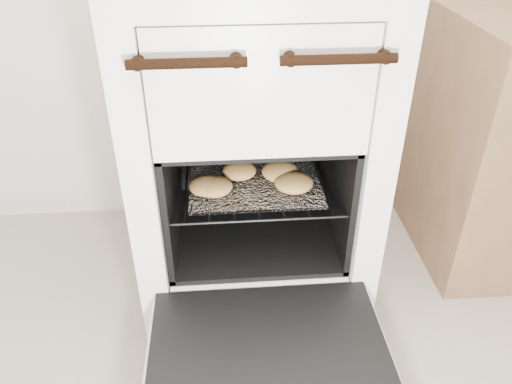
# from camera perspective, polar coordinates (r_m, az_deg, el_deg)

# --- Properties ---
(stove) EXTENTS (0.67, 0.75, 1.03)m
(stove) POSITION_cam_1_polar(r_m,az_deg,el_deg) (1.54, -0.49, 5.03)
(stove) COLOR white
(stove) RESTS_ON ground
(oven_door) EXTENTS (0.60, 0.47, 0.04)m
(oven_door) POSITION_cam_1_polar(r_m,az_deg,el_deg) (1.28, 1.52, -18.45)
(oven_door) COLOR black
(oven_door) RESTS_ON stove
(oven_rack) EXTENTS (0.49, 0.47, 0.01)m
(oven_rack) POSITION_cam_1_polar(r_m,az_deg,el_deg) (1.51, -0.27, 1.71)
(oven_rack) COLOR black
(oven_rack) RESTS_ON stove
(foil_sheet) EXTENTS (0.38, 0.34, 0.01)m
(foil_sheet) POSITION_cam_1_polar(r_m,az_deg,el_deg) (1.49, -0.21, 1.49)
(foil_sheet) COLOR white
(foil_sheet) RESTS_ON oven_rack
(baked_rolls) EXTENTS (0.38, 0.31, 0.05)m
(baked_rolls) POSITION_cam_1_polar(r_m,az_deg,el_deg) (1.46, -0.81, 1.99)
(baked_rolls) COLOR tan
(baked_rolls) RESTS_ON foil_sheet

